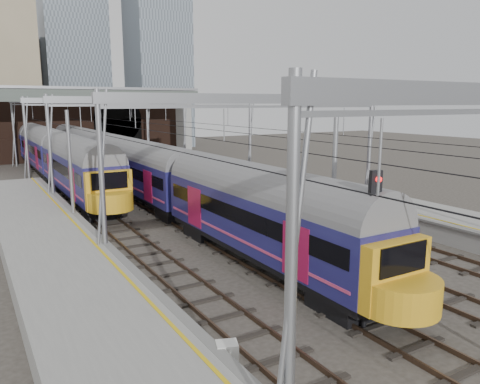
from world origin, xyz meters
TOP-DOWN VIEW (x-y plane):
  - ground at (0.00, 0.00)m, footprint 160.00×160.00m
  - platform_left at (-10.18, 2.50)m, footprint 4.32×55.00m
  - tracks at (0.00, 15.00)m, footprint 14.40×80.00m
  - overhead_line at (0.00, 21.49)m, footprint 16.80×80.00m
  - retaining_wall at (1.40, 51.93)m, footprint 28.00×2.75m
  - overbridge at (0.00, 46.00)m, footprint 28.00×3.00m
  - city_skyline at (2.73, 70.48)m, footprint 37.50×27.50m
  - train_main at (-2.00, 27.96)m, footprint 2.72×62.84m
  - train_second at (-6.00, 40.29)m, footprint 2.91×50.46m
  - signal_near_left at (-2.39, -2.44)m, footprint 0.41×0.48m
  - relay_cabinet at (-7.80, -2.73)m, footprint 0.70×0.64m
  - equip_cover_a at (3.11, 5.03)m, footprint 0.90×0.76m
  - equip_cover_b at (0.74, 6.02)m, footprint 0.91×0.69m
  - equip_cover_c at (1.18, 9.98)m, footprint 0.85×0.63m

SIDE VIEW (x-z plane):
  - ground at x=0.00m, z-range 0.00..0.00m
  - tracks at x=0.00m, z-range -0.09..0.13m
  - equip_cover_a at x=3.11m, z-range 0.00..0.09m
  - equip_cover_c at x=1.18m, z-range 0.00..0.09m
  - equip_cover_b at x=0.74m, z-range 0.00..0.10m
  - platform_left at x=-10.18m, z-range -0.01..1.11m
  - relay_cabinet at x=-7.80m, z-range 0.00..1.14m
  - train_main at x=-2.00m, z-range 0.09..4.79m
  - train_second at x=-6.00m, z-range 0.07..5.04m
  - signal_near_left at x=-2.39m, z-range 0.66..6.01m
  - retaining_wall at x=1.40m, z-range -0.17..8.83m
  - overhead_line at x=0.00m, z-range 2.57..10.57m
  - overbridge at x=0.00m, z-range 2.64..11.89m
  - city_skyline at x=2.73m, z-range -12.91..47.09m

